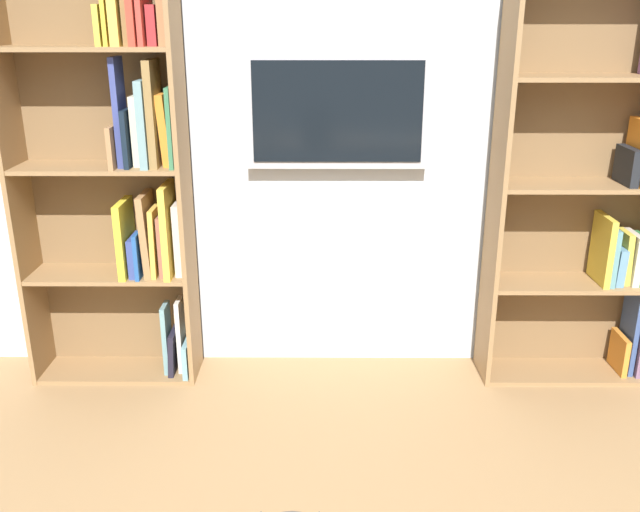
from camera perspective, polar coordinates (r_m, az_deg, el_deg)
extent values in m
cube|color=silver|center=(3.30, 1.97, 13.00)|extent=(4.52, 0.06, 2.70)
cube|color=#937047|center=(3.28, 14.56, 5.73)|extent=(0.02, 0.28, 1.95)
cube|color=brown|center=(3.53, 20.61, 6.04)|extent=(0.85, 0.01, 1.95)
cube|color=#937047|center=(3.74, 19.54, -9.02)|extent=(0.81, 0.27, 0.02)
cube|color=#937047|center=(3.54, 20.41, -2.10)|extent=(0.81, 0.27, 0.02)
cube|color=#937047|center=(3.40, 21.35, 5.50)|extent=(0.81, 0.27, 0.02)
cube|color=#937047|center=(3.33, 22.39, 13.58)|extent=(0.81, 0.27, 0.02)
cube|color=slate|center=(3.81, 24.67, -6.81)|extent=(0.03, 0.20, 0.26)
cube|color=#385188|center=(3.76, 24.37, -5.53)|extent=(0.02, 0.17, 0.45)
cube|color=orange|center=(3.79, 23.62, -7.35)|extent=(0.03, 0.19, 0.19)
cube|color=#31773D|center=(3.61, 24.98, -0.18)|extent=(0.03, 0.18, 0.23)
cube|color=beige|center=(3.60, 24.43, -0.07)|extent=(0.03, 0.20, 0.24)
cube|color=gold|center=(3.58, 23.94, -0.02)|extent=(0.04, 0.15, 0.25)
cube|color=#5D8DAF|center=(3.56, 23.44, -0.67)|extent=(0.04, 0.15, 0.18)
cube|color=#5A929C|center=(3.55, 22.79, 0.21)|extent=(0.02, 0.22, 0.28)
cube|color=gold|center=(3.52, 22.42, 0.54)|extent=(0.03, 0.22, 0.33)
cube|color=orange|center=(3.45, 24.98, 7.86)|extent=(0.03, 0.21, 0.29)
cube|color=black|center=(3.44, 24.19, 6.87)|extent=(0.04, 0.20, 0.17)
cube|color=#937047|center=(3.23, -11.31, 7.24)|extent=(0.02, 0.28, 2.12)
cube|color=#937047|center=(3.46, -24.04, 6.76)|extent=(0.02, 0.28, 2.12)
cube|color=brown|center=(3.45, -17.25, 7.52)|extent=(0.80, 0.01, 2.12)
cube|color=#937047|center=(3.68, -16.22, -9.10)|extent=(0.75, 0.27, 0.02)
cube|color=#937047|center=(3.47, -17.03, -1.45)|extent=(0.75, 0.27, 0.02)
cube|color=#937047|center=(3.33, -17.91, 7.03)|extent=(0.75, 0.27, 0.02)
cube|color=#937047|center=(3.26, -18.89, 16.04)|extent=(0.75, 0.27, 0.02)
cube|color=#71A4AF|center=(3.54, -10.87, -8.04)|extent=(0.03, 0.23, 0.17)
cube|color=silver|center=(3.52, -11.51, -6.42)|extent=(0.02, 0.12, 0.38)
cube|color=black|center=(3.54, -12.05, -7.68)|extent=(0.04, 0.18, 0.22)
cube|color=#6B99A0|center=(3.52, -12.62, -6.65)|extent=(0.02, 0.13, 0.36)
cube|color=beige|center=(3.32, -11.56, 1.48)|extent=(0.03, 0.16, 0.35)
cube|color=gold|center=(3.30, -12.46, 2.14)|extent=(0.03, 0.23, 0.44)
cube|color=#9C5F49|center=(3.34, -12.91, 0.96)|extent=(0.02, 0.16, 0.29)
cube|color=gold|center=(3.36, -13.42, 1.36)|extent=(0.03, 0.23, 0.33)
cube|color=#A37649|center=(3.35, -14.10, 1.82)|extent=(0.05, 0.22, 0.39)
cube|color=#23549F|center=(3.38, -14.62, 0.37)|extent=(0.02, 0.24, 0.22)
cube|color=#384995|center=(3.38, -15.11, 0.09)|extent=(0.03, 0.18, 0.19)
cube|color=gold|center=(3.37, -15.90, 1.46)|extent=(0.03, 0.24, 0.36)
cube|color=#3A7950|center=(3.18, -12.15, 10.46)|extent=(0.02, 0.18, 0.36)
cube|color=orange|center=(3.22, -12.74, 10.19)|extent=(0.05, 0.13, 0.32)
cube|color=olive|center=(3.21, -13.62, 11.44)|extent=(0.03, 0.20, 0.47)
cube|color=#6E959B|center=(3.23, -14.23, 10.68)|extent=(0.04, 0.23, 0.38)
cube|color=beige|center=(3.25, -14.88, 10.03)|extent=(0.04, 0.13, 0.31)
cube|color=black|center=(3.25, -15.56, 9.48)|extent=(0.02, 0.20, 0.26)
cube|color=#384388|center=(3.24, -16.32, 11.39)|extent=(0.03, 0.14, 0.48)
cube|color=#A0754B|center=(3.26, -16.62, 8.80)|extent=(0.02, 0.22, 0.19)
cube|color=#A36C43|center=(3.16, -12.95, 19.79)|extent=(0.04, 0.12, 0.34)
cube|color=#B32B2E|center=(3.17, -13.67, 18.14)|extent=(0.04, 0.12, 0.17)
cube|color=#C03C2B|center=(3.19, -15.07, 18.62)|extent=(0.03, 0.22, 0.23)
cube|color=gold|center=(3.23, -17.70, 17.82)|extent=(0.03, 0.17, 0.17)
cube|color=#B7B7BC|center=(3.23, 1.46, 11.96)|extent=(0.85, 0.06, 0.53)
cube|color=black|center=(3.20, 1.47, 11.88)|extent=(0.78, 0.01, 0.46)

